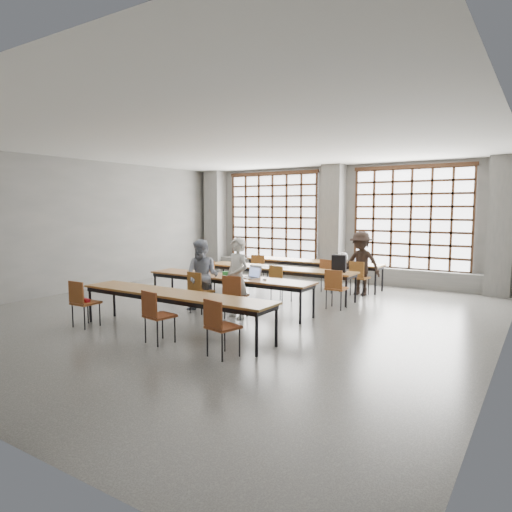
{
  "coord_description": "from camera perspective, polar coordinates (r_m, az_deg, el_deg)",
  "views": [
    {
      "loc": [
        5.53,
        -7.67,
        2.21
      ],
      "look_at": [
        0.33,
        0.4,
        1.2
      ],
      "focal_mm": 32.0,
      "sensor_mm": 36.0,
      "label": 1
    }
  ],
  "objects": [
    {
      "name": "desk_row_b",
      "position": [
        11.44,
        2.8,
        -1.76
      ],
      "size": [
        4.0,
        0.7,
        0.73
      ],
      "color": "brown",
      "rests_on": "floor"
    },
    {
      "name": "green_box",
      "position": [
        10.04,
        -3.48,
        -2.21
      ],
      "size": [
        0.26,
        0.15,
        0.09
      ],
      "primitive_type": "cube",
      "rotation": [
        0.0,
        0.0,
        0.26
      ],
      "color": "#2A8233",
      "rests_on": "desk_row_c"
    },
    {
      "name": "chair_front_right",
      "position": [
        9.13,
        -2.74,
        -4.55
      ],
      "size": [
        0.49,
        0.49,
        0.88
      ],
      "color": "brown",
      "rests_on": "floor"
    },
    {
      "name": "student_back",
      "position": [
        11.88,
        12.97,
        -0.9
      ],
      "size": [
        1.1,
        0.69,
        1.62
      ],
      "primitive_type": "imported",
      "rotation": [
        0.0,
        0.0,
        -0.09
      ],
      "color": "black",
      "rests_on": "floor"
    },
    {
      "name": "chair_back_mid",
      "position": [
        12.1,
        9.07,
        -2.01
      ],
      "size": [
        0.52,
        0.53,
        0.88
      ],
      "color": "brown",
      "rests_on": "floor"
    },
    {
      "name": "column_left",
      "position": [
        16.33,
        -5.1,
        4.37
      ],
      "size": [
        0.6,
        0.55,
        3.5
      ],
      "primitive_type": "cube",
      "color": "#5C5C59",
      "rests_on": "floor"
    },
    {
      "name": "desk_row_d",
      "position": [
        8.17,
        -10.24,
        -4.98
      ],
      "size": [
        4.0,
        0.7,
        0.73
      ],
      "color": "brown",
      "rests_on": "floor"
    },
    {
      "name": "paper_sheet_a",
      "position": [
        11.78,
        0.39,
        -1.2
      ],
      "size": [
        0.31,
        0.23,
        0.0
      ],
      "primitive_type": "cube",
      "rotation": [
        0.0,
        0.0,
        0.06
      ],
      "color": "white",
      "rests_on": "desk_row_b"
    },
    {
      "name": "wall_right",
      "position": [
        7.7,
        28.84,
        1.85
      ],
      "size": [
        0.0,
        11.0,
        11.0
      ],
      "primitive_type": "plane",
      "rotation": [
        1.57,
        0.0,
        -1.57
      ],
      "color": "#5B5B58",
      "rests_on": "floor"
    },
    {
      "name": "column_mid",
      "position": [
        14.03,
        9.61,
        4.05
      ],
      "size": [
        0.6,
        0.55,
        3.5
      ],
      "primitive_type": "cube",
      "color": "#5C5C59",
      "rests_on": "floor"
    },
    {
      "name": "red_pouch",
      "position": [
        9.1,
        -20.51,
        -5.2
      ],
      "size": [
        0.21,
        0.11,
        0.06
      ],
      "primitive_type": "cube",
      "rotation": [
        0.0,
        0.0,
        -0.17
      ],
      "color": "maroon",
      "rests_on": "chair_near_left"
    },
    {
      "name": "desk_row_a",
      "position": [
        12.97,
        7.05,
        -0.87
      ],
      "size": [
        4.0,
        0.7,
        0.73
      ],
      "color": "brown",
      "rests_on": "floor"
    },
    {
      "name": "student_female",
      "position": [
        9.74,
        -6.69,
        -2.51
      ],
      "size": [
        0.88,
        0.76,
        1.55
      ],
      "primitive_type": "imported",
      "rotation": [
        0.0,
        0.0,
        0.27
      ],
      "color": "#19294D",
      "rests_on": "floor"
    },
    {
      "name": "plastic_bag",
      "position": [
        12.64,
        10.84,
        -0.17
      ],
      "size": [
        0.31,
        0.28,
        0.29
      ],
      "primitive_type": "ellipsoid",
      "rotation": [
        0.0,
        0.0,
        -0.31
      ],
      "color": "silver",
      "rests_on": "desk_row_a"
    },
    {
      "name": "wall_left",
      "position": [
        13.03,
        -21.16,
        3.59
      ],
      "size": [
        0.0,
        11.0,
        11.0
      ],
      "primitive_type": "plane",
      "rotation": [
        1.57,
        0.0,
        1.57
      ],
      "color": "#5B5B58",
      "rests_on": "floor"
    },
    {
      "name": "backpack",
      "position": [
        10.75,
        10.35,
        -0.92
      ],
      "size": [
        0.35,
        0.26,
        0.4
      ],
      "primitive_type": "cube",
      "rotation": [
        0.0,
        0.0,
        0.21
      ],
      "color": "black",
      "rests_on": "desk_row_b"
    },
    {
      "name": "phone",
      "position": [
        9.77,
        -3.02,
        -2.66
      ],
      "size": [
        0.14,
        0.08,
        0.01
      ],
      "primitive_type": "cube",
      "rotation": [
        0.0,
        0.0,
        -0.18
      ],
      "color": "black",
      "rests_on": "desk_row_c"
    },
    {
      "name": "chair_near_left",
      "position": [
        9.05,
        -20.92,
        -5.05
      ],
      "size": [
        0.43,
        0.43,
        0.88
      ],
      "color": "brown",
      "rests_on": "floor"
    },
    {
      "name": "ceiling",
      "position": [
        9.54,
        -3.04,
        13.78
      ],
      "size": [
        11.0,
        11.0,
        0.0
      ],
      "primitive_type": "plane",
      "rotation": [
        3.14,
        0.0,
        0.0
      ],
      "color": "silver",
      "rests_on": "floor"
    },
    {
      "name": "chair_near_right",
      "position": [
        6.8,
        -4.62,
        -8.25
      ],
      "size": [
        0.5,
        0.5,
        0.88
      ],
      "color": "brown",
      "rests_on": "floor"
    },
    {
      "name": "chair_back_left",
      "position": [
        13.11,
        0.39,
        -1.32
      ],
      "size": [
        0.5,
        0.5,
        0.88
      ],
      "color": "brown",
      "rests_on": "floor"
    },
    {
      "name": "chair_mid_centre",
      "position": [
        10.73,
        2.9,
        -2.97
      ],
      "size": [
        0.49,
        0.49,
        0.88
      ],
      "color": "brown",
      "rests_on": "floor"
    },
    {
      "name": "mouse",
      "position": [
        9.41,
        1.08,
        -2.92
      ],
      "size": [
        0.1,
        0.07,
        0.04
      ],
      "primitive_type": "ellipsoid",
      "rotation": [
        0.0,
        0.0,
        -0.06
      ],
      "color": "silver",
      "rests_on": "desk_row_c"
    },
    {
      "name": "chair_front_left",
      "position": [
        9.68,
        -7.19,
        -3.98
      ],
      "size": [
        0.46,
        0.46,
        0.88
      ],
      "color": "brown",
      "rests_on": "floor"
    },
    {
      "name": "sill_ledge",
      "position": [
        14.23,
        9.63,
        -1.99
      ],
      "size": [
        9.8,
        0.35,
        0.5
      ],
      "primitive_type": "cube",
      "color": "#5C5C59",
      "rests_on": "floor"
    },
    {
      "name": "floor",
      "position": [
        9.7,
        -2.93,
        -7.16
      ],
      "size": [
        11.0,
        11.0,
        0.0
      ],
      "primitive_type": "plane",
      "color": "#51514E",
      "rests_on": "ground"
    },
    {
      "name": "window_left",
      "position": [
        15.23,
        2.09,
        4.84
      ],
      "size": [
        3.32,
        0.12,
        3.0
      ],
      "color": "white",
      "rests_on": "wall_back"
    },
    {
      "name": "window_right",
      "position": [
        13.49,
        18.8,
        4.38
      ],
      "size": [
        3.32,
        0.12,
        3.0
      ],
      "color": "white",
      "rests_on": "wall_back"
    },
    {
      "name": "column_right",
      "position": [
        12.93,
        28.28,
        3.26
      ],
      "size": [
        0.6,
        0.55,
        3.5
      ],
      "primitive_type": "cube",
      "color": "#5C5C59",
      "rests_on": "floor"
    },
    {
      "name": "wall_back",
      "position": [
        14.29,
        10.05,
        4.07
      ],
      "size": [
        10.0,
        0.0,
        10.0
      ],
      "primitive_type": "plane",
      "rotation": [
        1.57,
        0.0,
        0.0
      ],
      "color": "#5B5B58",
      "rests_on": "floor"
    },
    {
      "name": "chair_mid_right",
      "position": [
        10.11,
        9.89,
        -3.61
      ],
      "size": [
        0.43,
        0.44,
        0.88
      ],
      "color": "brown",
      "rests_on": "floor"
    },
    {
      "name": "laptop_back",
      "position": [
        12.54,
        12.84,
        -0.63
      ],
      "size": [
        0.36,
        0.31,
        0.26
      ],
      "color": "#B3B3B8",
      "rests_on": "desk_row_a"
    },
    {
      "name": "desk_row_c",
      "position": [
        9.96,
        -3.52,
        -2.92
      ],
      "size": [
        4.0,
        0.7,
        0.73
      ],
      "color": "brown",
      "rests_on": "floor"
    },
    {
      "name": "laptop_front",
      "position": [
        9.71,
        -0.46,
        -2.38
      ],
      "size": [
        0.42,
        0.38,
        0.26
      ],
      "color": "#B8B8BD",
      "rests_on": "desk_row_c"
    },
    {
      "name": "chair_back_right",
      "position": [
        11.8,
        12.69,
        -2.29
      ],
      "size": [
        0.46,
        0.46,
        0.88
      ],
      "color": "brown",
      "rests_on": "floor"
    },
    {
      "name": "paper_sheet_b",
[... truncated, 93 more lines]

